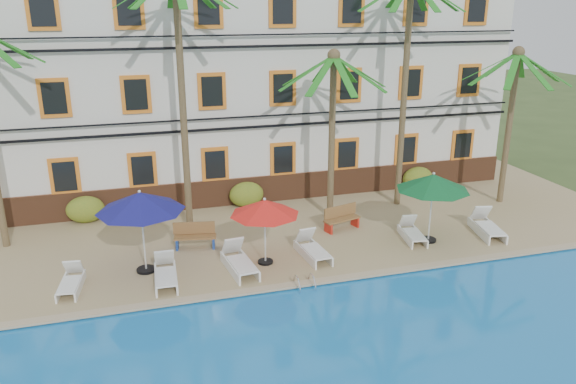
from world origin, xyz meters
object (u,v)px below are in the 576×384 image
object	(u,v)px
lounger_b	(166,274)
lounger_d	(312,249)
palm_e	(512,103)
bench_right	(341,218)
palm_b	(181,70)
palm_c	(332,111)
lounger_a	(71,282)
umbrella_green	(433,183)
umbrella_blue	(140,202)
lounger_e	(412,233)
palm_d	(406,64)
umbrella_red	(265,208)
lounger_c	(239,261)
bench_left	(195,235)
lounger_f	(487,226)
pool_ladder	(305,286)

from	to	relation	value
lounger_b	lounger_d	distance (m)	5.09
palm_e	bench_right	distance (m)	8.98
palm_b	palm_e	size ratio (longest dim) A/B	1.44
palm_c	lounger_a	world-z (taller)	palm_c
palm_c	lounger_d	size ratio (longest dim) A/B	3.43
umbrella_green	palm_c	bearing A→B (deg)	127.57
umbrella_blue	lounger_e	world-z (taller)	umbrella_blue
umbrella_green	lounger_a	world-z (taller)	umbrella_green
palm_d	lounger_a	size ratio (longest dim) A/B	5.52
umbrella_red	umbrella_green	xyz separation A→B (m)	(6.28, 0.09, 0.28)
palm_c	umbrella_blue	size ratio (longest dim) A/B	2.39
umbrella_red	umbrella_green	distance (m)	6.29
palm_e	lounger_d	xyz separation A→B (m)	(-9.89, -3.09, -4.11)
palm_d	lounger_c	distance (m)	10.79
umbrella_red	umbrella_blue	bearing A→B (deg)	172.56
lounger_c	lounger_e	world-z (taller)	lounger_c
lounger_a	lounger_c	distance (m)	5.26
umbrella_green	bench_left	bearing A→B (deg)	167.33
umbrella_red	lounger_d	xyz separation A→B (m)	(1.69, 0.01, -1.71)
palm_c	umbrella_green	bearing A→B (deg)	-52.43
palm_b	umbrella_red	bearing A→B (deg)	-61.68
umbrella_red	lounger_c	distance (m)	1.97
lounger_f	bench_right	xyz separation A→B (m)	(-5.18, 2.06, 0.15)
umbrella_blue	palm_d	bearing A→B (deg)	18.20
lounger_d	palm_c	bearing A→B (deg)	60.78
palm_d	lounger_d	world-z (taller)	palm_d
palm_e	bench_right	xyz separation A→B (m)	(-8.01, -0.99, -3.93)
umbrella_green	bench_left	size ratio (longest dim) A/B	1.71
lounger_c	lounger_f	size ratio (longest dim) A/B	0.98
palm_e	umbrella_blue	size ratio (longest dim) A/B	2.38
pool_ladder	umbrella_red	bearing A→B (deg)	111.62
lounger_e	bench_right	size ratio (longest dim) A/B	1.17
palm_d	lounger_d	xyz separation A→B (m)	(-5.35, -4.12, -5.75)
umbrella_green	lounger_e	bearing A→B (deg)	149.50
umbrella_red	lounger_c	bearing A→B (deg)	-163.05
umbrella_blue	lounger_a	size ratio (longest dim) A/B	1.63
lounger_e	umbrella_green	bearing A→B (deg)	-30.50
palm_d	lounger_b	bearing A→B (deg)	-156.27
palm_d	umbrella_blue	world-z (taller)	palm_d
palm_b	bench_left	distance (m)	5.96
palm_d	bench_right	bearing A→B (deg)	-149.78
palm_d	pool_ladder	distance (m)	10.61
bench_left	pool_ladder	size ratio (longest dim) A/B	2.10
umbrella_red	bench_left	size ratio (longest dim) A/B	1.51
umbrella_red	lounger_a	bearing A→B (deg)	-178.97
lounger_e	bench_left	size ratio (longest dim) A/B	1.18
palm_b	lounger_c	distance (m)	7.23
bench_left	lounger_a	bearing A→B (deg)	-153.16
bench_left	umbrella_blue	bearing A→B (deg)	-141.49
palm_d	pool_ladder	xyz separation A→B (m)	(-6.27, -6.07, -6.04)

